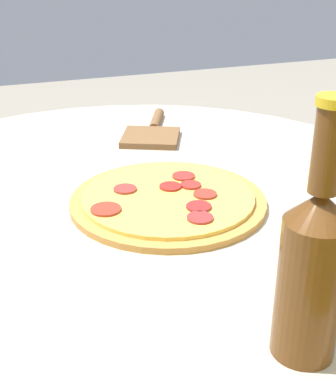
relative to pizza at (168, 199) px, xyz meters
name	(u,v)px	position (x,y,z in m)	size (l,w,h in m)	color
table	(135,291)	(0.04, -0.05, -0.19)	(1.03, 1.03, 0.74)	#B2A893
pizza	(168,199)	(0.00, 0.00, 0.00)	(0.30, 0.30, 0.02)	#B77F3D
beer_bottle	(312,267)	(-0.01, 0.35, 0.09)	(0.06, 0.06, 0.25)	#563314
pizza_paddle	(152,132)	(-0.08, -0.31, 0.00)	(0.16, 0.24, 0.02)	brown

